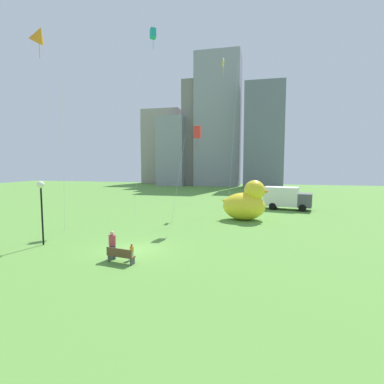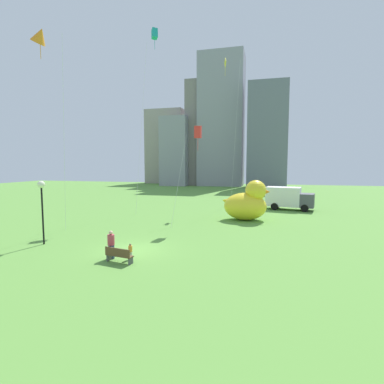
{
  "view_description": "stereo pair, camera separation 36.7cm",
  "coord_description": "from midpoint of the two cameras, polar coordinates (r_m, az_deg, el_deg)",
  "views": [
    {
      "loc": [
        8.33,
        -17.82,
        5.74
      ],
      "look_at": [
        2.7,
        5.19,
        3.51
      ],
      "focal_mm": 27.7,
      "sensor_mm": 36.0,
      "label": 1
    },
    {
      "loc": [
        8.69,
        -17.73,
        5.74
      ],
      "look_at": [
        2.7,
        5.19,
        3.51
      ],
      "focal_mm": 27.7,
      "sensor_mm": 36.0,
      "label": 2
    }
  ],
  "objects": [
    {
      "name": "box_truck",
      "position": [
        39.35,
        18.33,
        -1.17
      ],
      "size": [
        6.06,
        3.3,
        2.85
      ],
      "color": "white",
      "rests_on": "ground"
    },
    {
      "name": "kite_red",
      "position": [
        27.7,
        1.5,
        11.39
      ],
      "size": [
        2.44,
        3.8,
        9.29
      ],
      "color": "silver",
      "rests_on": "ground"
    },
    {
      "name": "kite_orange",
      "position": [
        27.75,
        -26.86,
        25.2
      ],
      "size": [
        2.84,
        2.67,
        16.19
      ],
      "color": "silver",
      "rests_on": "ground"
    },
    {
      "name": "park_bench",
      "position": [
        18.09,
        -13.37,
        -11.68
      ],
      "size": [
        1.8,
        0.76,
        0.9
      ],
      "color": "brown",
      "rests_on": "ground"
    },
    {
      "name": "city_skyline",
      "position": [
        81.99,
        3.91,
        11.05
      ],
      "size": [
        40.35,
        18.08,
        34.44
      ],
      "color": "#9E938C",
      "rests_on": "ground"
    },
    {
      "name": "kite_teal",
      "position": [
        37.81,
        -6.96,
        27.7
      ],
      "size": [
        2.34,
        3.63,
        20.96
      ],
      "color": "silver",
      "rests_on": "ground"
    },
    {
      "name": "giant_inflatable_duck",
      "position": [
        30.94,
        10.86,
        -2.11
      ],
      "size": [
        4.99,
        3.2,
        4.14
      ],
      "color": "yellow",
      "rests_on": "ground"
    },
    {
      "name": "ground_plane",
      "position": [
        20.53,
        -10.69,
        -10.96
      ],
      "size": [
        140.0,
        140.0,
        0.0
      ],
      "primitive_type": "plane",
      "color": "#5C943C"
    },
    {
      "name": "lamppost",
      "position": [
        23.44,
        -26.57,
        -0.4
      ],
      "size": [
        0.51,
        0.51,
        4.57
      ],
      "color": "black",
      "rests_on": "ground"
    },
    {
      "name": "person_child",
      "position": [
        18.54,
        -11.22,
        -11.03
      ],
      "size": [
        0.24,
        0.24,
        0.97
      ],
      "color": "silver",
      "rests_on": "ground"
    },
    {
      "name": "person_adult",
      "position": [
        18.85,
        -14.77,
        -9.51
      ],
      "size": [
        0.42,
        0.42,
        1.73
      ],
      "color": "#38476B",
      "rests_on": "ground"
    },
    {
      "name": "kite_yellow",
      "position": [
        42.56,
        6.95,
        21.83
      ],
      "size": [
        2.28,
        2.77,
        19.76
      ],
      "color": "silver",
      "rests_on": "ground"
    }
  ]
}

